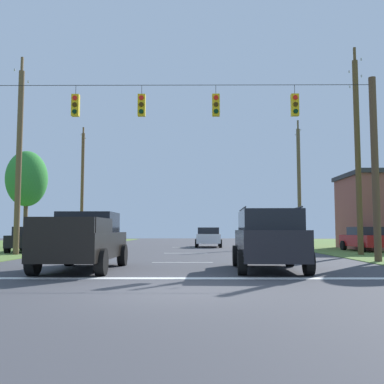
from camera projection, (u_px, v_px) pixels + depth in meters
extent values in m
plane|color=#3D3D42|center=(171.00, 291.00, 9.71)|extent=(120.00, 120.00, 0.00)
cube|color=white|center=(176.00, 278.00, 12.26)|extent=(14.42, 0.45, 0.01)
cube|color=white|center=(182.00, 262.00, 18.23)|extent=(2.50, 0.15, 0.01)
cube|color=white|center=(186.00, 253.00, 25.42)|extent=(2.50, 0.15, 0.01)
cube|color=white|center=(188.00, 247.00, 33.91)|extent=(2.50, 0.15, 0.01)
cylinder|color=brown|center=(375.00, 168.00, 18.76)|extent=(0.30, 0.30, 7.89)
cylinder|color=black|center=(182.00, 85.00, 19.12)|extent=(16.36, 0.02, 0.02)
cylinder|color=black|center=(76.00, 90.00, 19.14)|extent=(0.02, 0.02, 0.41)
cube|color=yellow|center=(75.00, 105.00, 19.08)|extent=(0.32, 0.24, 0.95)
cylinder|color=red|center=(75.00, 98.00, 18.96)|extent=(0.20, 0.04, 0.20)
cylinder|color=#352203|center=(75.00, 105.00, 18.94)|extent=(0.20, 0.04, 0.20)
cylinder|color=black|center=(74.00, 112.00, 18.91)|extent=(0.20, 0.04, 0.20)
cylinder|color=black|center=(142.00, 90.00, 19.12)|extent=(0.02, 0.02, 0.41)
cube|color=yellow|center=(142.00, 105.00, 19.06)|extent=(0.32, 0.24, 0.95)
cylinder|color=red|center=(141.00, 98.00, 18.95)|extent=(0.20, 0.04, 0.20)
cylinder|color=#352203|center=(141.00, 105.00, 18.92)|extent=(0.20, 0.04, 0.20)
cylinder|color=black|center=(141.00, 111.00, 18.89)|extent=(0.20, 0.04, 0.20)
cylinder|color=black|center=(216.00, 90.00, 19.10)|extent=(0.02, 0.02, 0.41)
cube|color=yellow|center=(216.00, 105.00, 19.04)|extent=(0.32, 0.24, 0.95)
cylinder|color=red|center=(216.00, 97.00, 18.92)|extent=(0.20, 0.04, 0.20)
cylinder|color=#352203|center=(216.00, 104.00, 18.90)|extent=(0.20, 0.04, 0.20)
cylinder|color=black|center=(216.00, 111.00, 18.87)|extent=(0.20, 0.04, 0.20)
cylinder|color=black|center=(295.00, 90.00, 19.07)|extent=(0.02, 0.02, 0.41)
cube|color=yellow|center=(295.00, 105.00, 19.02)|extent=(0.32, 0.24, 0.95)
cylinder|color=red|center=(295.00, 97.00, 18.90)|extent=(0.20, 0.04, 0.20)
cylinder|color=#352203|center=(296.00, 104.00, 18.88)|extent=(0.20, 0.04, 0.20)
cylinder|color=black|center=(296.00, 111.00, 18.85)|extent=(0.20, 0.04, 0.20)
cube|color=black|center=(84.00, 245.00, 14.84)|extent=(2.03, 5.41, 0.85)
cube|color=black|center=(89.00, 222.00, 15.55)|extent=(1.86, 1.91, 0.70)
cube|color=black|center=(42.00, 225.00, 13.56)|extent=(0.11, 2.38, 0.45)
cube|color=black|center=(103.00, 225.00, 13.54)|extent=(0.11, 2.38, 0.45)
cube|color=black|center=(59.00, 225.00, 12.26)|extent=(1.96, 0.11, 0.45)
cylinder|color=black|center=(69.00, 255.00, 16.65)|extent=(0.28, 0.80, 0.80)
cylinder|color=black|center=(122.00, 255.00, 16.62)|extent=(0.28, 0.80, 0.80)
cylinder|color=black|center=(33.00, 262.00, 12.99)|extent=(0.28, 0.80, 0.80)
cylinder|color=black|center=(101.00, 262.00, 12.96)|extent=(0.28, 0.80, 0.80)
cube|color=black|center=(268.00, 244.00, 14.76)|extent=(2.14, 4.87, 0.95)
cube|color=black|center=(268.00, 220.00, 14.68)|extent=(1.92, 3.27, 0.65)
cylinder|color=black|center=(243.00, 209.00, 14.75)|extent=(0.16, 2.72, 0.05)
cylinder|color=black|center=(294.00, 209.00, 14.67)|extent=(0.16, 2.72, 0.05)
cylinder|color=black|center=(236.00, 256.00, 16.39)|extent=(0.29, 0.77, 0.76)
cylinder|color=black|center=(289.00, 256.00, 16.30)|extent=(0.29, 0.77, 0.76)
cylinder|color=black|center=(242.00, 262.00, 13.14)|extent=(0.29, 0.77, 0.76)
cylinder|color=black|center=(309.00, 262.00, 13.05)|extent=(0.29, 0.77, 0.76)
cube|color=silver|center=(208.00, 238.00, 34.71)|extent=(1.91, 4.34, 0.70)
cube|color=black|center=(208.00, 231.00, 34.77)|extent=(1.67, 2.14, 0.50)
cylinder|color=black|center=(197.00, 242.00, 36.13)|extent=(0.24, 0.65, 0.64)
cylinder|color=black|center=(219.00, 242.00, 36.07)|extent=(0.24, 0.65, 0.64)
cylinder|color=black|center=(197.00, 243.00, 33.30)|extent=(0.24, 0.65, 0.64)
cylinder|color=black|center=(220.00, 243.00, 33.24)|extent=(0.24, 0.65, 0.64)
cube|color=maroon|center=(366.00, 241.00, 27.47)|extent=(2.03, 4.39, 0.70)
cube|color=black|center=(366.00, 231.00, 27.52)|extent=(1.73, 2.19, 0.50)
cylinder|color=black|center=(362.00, 247.00, 25.98)|extent=(0.25, 0.65, 0.64)
cylinder|color=black|center=(370.00, 246.00, 28.89)|extent=(0.25, 0.65, 0.64)
cylinder|color=black|center=(343.00, 246.00, 28.80)|extent=(0.25, 0.65, 0.64)
cube|color=black|center=(31.00, 241.00, 26.72)|extent=(2.15, 4.43, 0.70)
cube|color=black|center=(31.00, 231.00, 26.77)|extent=(1.79, 2.23, 0.50)
cylinder|color=black|center=(40.00, 248.00, 25.35)|extent=(0.27, 0.66, 0.64)
cylinder|color=black|center=(7.00, 248.00, 25.21)|extent=(0.27, 0.66, 0.64)
cylinder|color=black|center=(52.00, 246.00, 28.17)|extent=(0.27, 0.66, 0.64)
cylinder|color=black|center=(22.00, 246.00, 28.03)|extent=(0.27, 0.66, 0.64)
cylinder|color=brown|center=(358.00, 156.00, 23.91)|extent=(0.30, 0.30, 10.61)
cube|color=brown|center=(355.00, 68.00, 24.33)|extent=(0.12, 0.12, 2.30)
cylinder|color=#B2B7BC|center=(349.00, 72.00, 25.26)|extent=(0.08, 0.08, 0.12)
cylinder|color=#B2B7BC|center=(361.00, 59.00, 23.42)|extent=(0.08, 0.08, 0.12)
cube|color=brown|center=(355.00, 84.00, 24.25)|extent=(0.12, 0.12, 2.20)
cylinder|color=#B2B7BC|center=(350.00, 87.00, 25.14)|extent=(0.08, 0.08, 0.12)
cylinder|color=#B2B7BC|center=(361.00, 76.00, 23.38)|extent=(0.08, 0.08, 0.12)
cylinder|color=brown|center=(299.00, 187.00, 36.74)|extent=(0.30, 0.30, 9.77)
cube|color=brown|center=(298.00, 134.00, 37.12)|extent=(0.12, 0.12, 2.28)
cylinder|color=#B2B7BC|center=(296.00, 135.00, 38.04)|extent=(0.08, 0.08, 0.12)
cylinder|color=#B2B7BC|center=(301.00, 130.00, 36.22)|extent=(0.08, 0.08, 0.12)
cylinder|color=brown|center=(19.00, 161.00, 24.04)|extent=(0.31, 0.31, 10.08)
cube|color=brown|center=(22.00, 78.00, 24.44)|extent=(0.12, 0.12, 2.39)
cylinder|color=#B2B7BC|center=(28.00, 82.00, 25.40)|extent=(0.08, 0.08, 0.12)
cylinder|color=#B2B7BC|center=(15.00, 70.00, 23.50)|extent=(0.08, 0.08, 0.12)
cylinder|color=brown|center=(82.00, 189.00, 38.29)|extent=(0.27, 0.27, 9.76)
cube|color=brown|center=(83.00, 138.00, 38.67)|extent=(0.12, 0.12, 1.85)
cylinder|color=#B2B7BC|center=(85.00, 138.00, 39.42)|extent=(0.08, 0.08, 0.12)
cylinder|color=#B2B7BC|center=(81.00, 135.00, 37.95)|extent=(0.08, 0.08, 0.12)
cylinder|color=brown|center=(25.00, 221.00, 31.88)|extent=(0.30, 0.30, 3.93)
ellipsoid|color=#2F8331|center=(27.00, 179.00, 32.15)|extent=(2.95, 2.95, 4.03)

